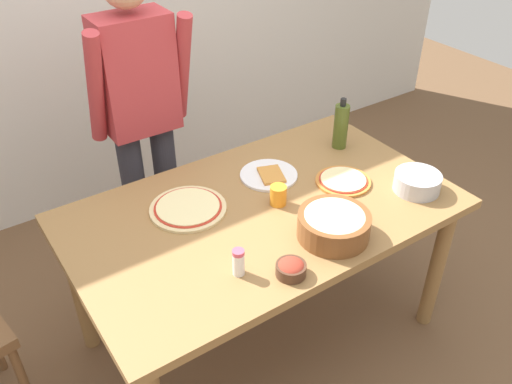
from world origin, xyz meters
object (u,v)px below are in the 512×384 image
(pizza_cooked_on_tray, at_px, (343,181))
(small_sauce_bowl, at_px, (291,268))
(olive_oil_bottle, at_px, (341,126))
(cup_orange, at_px, (278,195))
(salt_shaker, at_px, (239,262))
(popcorn_bowl, at_px, (334,223))
(dining_table, at_px, (263,225))
(mixing_bowl_steel, at_px, (417,182))
(plate_with_slice, at_px, (269,175))
(person_cook, at_px, (141,112))
(pizza_raw_on_board, at_px, (188,208))

(pizza_cooked_on_tray, distance_m, small_sauce_bowl, 0.64)
(olive_oil_bottle, distance_m, cup_orange, 0.57)
(salt_shaker, bearing_deg, popcorn_bowl, -3.92)
(dining_table, relative_size, mixing_bowl_steel, 8.00)
(plate_with_slice, relative_size, mixing_bowl_steel, 1.30)
(person_cook, xyz_separation_m, olive_oil_bottle, (0.78, -0.55, -0.07))
(pizza_raw_on_board, bearing_deg, person_cook, 82.16)
(pizza_raw_on_board, distance_m, popcorn_bowl, 0.60)
(small_sauce_bowl, xyz_separation_m, salt_shaker, (-0.15, 0.11, 0.02))
(cup_orange, bearing_deg, dining_table, 170.01)
(popcorn_bowl, xyz_separation_m, olive_oil_bottle, (0.48, 0.51, 0.05))
(pizza_cooked_on_tray, height_order, cup_orange, cup_orange)
(dining_table, relative_size, salt_shaker, 15.09)
(plate_with_slice, xyz_separation_m, mixing_bowl_steel, (0.47, -0.44, 0.03))
(person_cook, distance_m, popcorn_bowl, 1.11)
(pizza_raw_on_board, bearing_deg, small_sauce_bowl, -77.53)
(pizza_cooked_on_tray, xyz_separation_m, olive_oil_bottle, (0.20, 0.25, 0.10))
(dining_table, height_order, cup_orange, cup_orange)
(pizza_raw_on_board, relative_size, popcorn_bowl, 1.14)
(plate_with_slice, height_order, small_sauce_bowl, small_sauce_bowl)
(popcorn_bowl, bearing_deg, pizza_raw_on_board, 129.62)
(pizza_cooked_on_tray, relative_size, popcorn_bowl, 0.87)
(dining_table, bearing_deg, person_cook, 103.49)
(small_sauce_bowl, height_order, olive_oil_bottle, olive_oil_bottle)
(dining_table, bearing_deg, plate_with_slice, 48.29)
(mixing_bowl_steel, bearing_deg, pizza_cooked_on_tray, 135.23)
(pizza_cooked_on_tray, distance_m, mixing_bowl_steel, 0.31)
(pizza_cooked_on_tray, xyz_separation_m, cup_orange, (-0.33, 0.03, 0.03))
(person_cook, bearing_deg, salt_shaker, -96.21)
(dining_table, height_order, plate_with_slice, plate_with_slice)
(person_cook, bearing_deg, mixing_bowl_steel, -51.80)
(pizza_cooked_on_tray, xyz_separation_m, mixing_bowl_steel, (0.22, -0.22, 0.03))
(pizza_cooked_on_tray, relative_size, cup_orange, 2.88)
(plate_with_slice, relative_size, salt_shaker, 2.45)
(plate_with_slice, xyz_separation_m, popcorn_bowl, (-0.04, -0.48, 0.05))
(small_sauce_bowl, distance_m, olive_oil_bottle, 0.95)
(small_sauce_bowl, bearing_deg, pizza_cooked_on_tray, 31.61)
(dining_table, xyz_separation_m, cup_orange, (0.07, -0.01, 0.13))
(olive_oil_bottle, bearing_deg, mixing_bowl_steel, -86.73)
(plate_with_slice, bearing_deg, pizza_raw_on_board, -177.83)
(olive_oil_bottle, bearing_deg, person_cook, 144.65)
(dining_table, height_order, pizza_raw_on_board, pizza_raw_on_board)
(popcorn_bowl, bearing_deg, person_cook, 105.89)
(dining_table, distance_m, salt_shaker, 0.43)
(small_sauce_bowl, bearing_deg, cup_orange, 60.04)
(dining_table, height_order, pizza_cooked_on_tray, pizza_cooked_on_tray)
(pizza_raw_on_board, distance_m, salt_shaker, 0.44)
(small_sauce_bowl, relative_size, olive_oil_bottle, 0.43)
(mixing_bowl_steel, height_order, salt_shaker, salt_shaker)
(person_cook, relative_size, olive_oil_bottle, 6.33)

